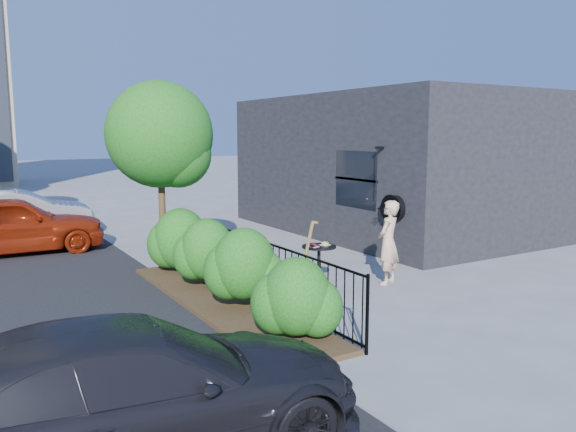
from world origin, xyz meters
TOP-DOWN VIEW (x-y plane):
  - ground at (0.00, 0.00)m, footprint 120.00×120.00m
  - shop_building at (5.50, 4.50)m, footprint 6.22×9.00m
  - fence at (-1.50, 0.00)m, footprint 0.05×6.05m
  - planting_bed at (-2.20, 0.00)m, footprint 1.30×6.00m
  - shrubs at (-2.10, 0.10)m, footprint 1.10×5.60m
  - patio_tree at (-2.24, 2.76)m, footprint 2.20×2.20m
  - cafe_table at (-0.20, 0.03)m, footprint 0.65×0.65m
  - woman at (1.13, -0.40)m, footprint 0.71×0.63m
  - shovel at (-1.26, -1.03)m, footprint 0.52×0.20m
  - car_red at (-4.86, 6.45)m, footprint 4.30×1.85m
  - car_silver at (-4.44, 9.02)m, footprint 4.15×1.77m
  - car_darkgrey at (-4.81, -3.75)m, footprint 4.45×2.10m

SIDE VIEW (x-z plane):
  - ground at x=0.00m, z-range 0.00..0.00m
  - planting_bed at x=-2.20m, z-range 0.00..0.08m
  - fence at x=-1.50m, z-range 0.01..1.11m
  - cafe_table at x=-0.20m, z-range 0.13..1.00m
  - car_darkgrey at x=-4.81m, z-range 0.00..1.25m
  - car_silver at x=-4.44m, z-range 0.00..1.33m
  - shovel at x=-1.26m, z-range -0.09..1.45m
  - shrubs at x=-2.10m, z-range 0.08..1.32m
  - car_red at x=-4.86m, z-range 0.00..1.45m
  - woman at x=1.13m, z-range 0.00..1.65m
  - shop_building at x=5.50m, z-range 0.00..4.00m
  - patio_tree at x=-2.24m, z-range 0.79..4.73m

